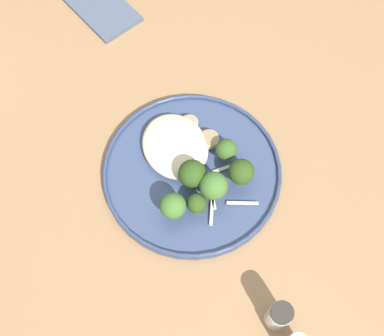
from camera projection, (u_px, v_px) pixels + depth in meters
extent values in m
plane|color=#2D2B28|center=(196.00, 260.00, 1.46)|extent=(6.00, 6.00, 0.00)
cube|color=#9E754C|center=(200.00, 154.00, 0.80)|extent=(1.40, 1.00, 0.04)
cylinder|color=#38476B|center=(192.00, 172.00, 0.76)|extent=(0.29, 0.29, 0.01)
torus|color=#334162|center=(192.00, 170.00, 0.76)|extent=(0.29, 0.29, 0.01)
ellipsoid|color=beige|center=(175.00, 146.00, 0.76)|extent=(0.12, 0.10, 0.03)
cylinder|color=beige|center=(187.00, 125.00, 0.79)|extent=(0.03, 0.03, 0.01)
cylinder|color=#988766|center=(186.00, 123.00, 0.78)|extent=(0.03, 0.03, 0.00)
cylinder|color=#DBB77A|center=(168.00, 129.00, 0.78)|extent=(0.03, 0.03, 0.01)
cylinder|color=#8E774F|center=(168.00, 127.00, 0.77)|extent=(0.02, 0.02, 0.00)
cylinder|color=#DBB77A|center=(174.00, 148.00, 0.77)|extent=(0.03, 0.03, 0.01)
cylinder|color=#8E774F|center=(174.00, 146.00, 0.76)|extent=(0.03, 0.03, 0.00)
cylinder|color=#E5C689|center=(209.00, 140.00, 0.77)|extent=(0.03, 0.03, 0.01)
cylinder|color=#958159|center=(210.00, 138.00, 0.77)|extent=(0.03, 0.03, 0.00)
cylinder|color=#E5C689|center=(154.00, 134.00, 0.78)|extent=(0.03, 0.03, 0.01)
cylinder|color=#958159|center=(154.00, 132.00, 0.77)|extent=(0.03, 0.03, 0.00)
cylinder|color=#DBB77A|center=(180.00, 160.00, 0.76)|extent=(0.03, 0.03, 0.01)
cylinder|color=#8E774F|center=(180.00, 158.00, 0.75)|extent=(0.03, 0.03, 0.00)
cylinder|color=#89A356|center=(197.00, 208.00, 0.72)|extent=(0.02, 0.02, 0.02)
sphere|color=#2D4C19|center=(197.00, 203.00, 0.71)|extent=(0.03, 0.03, 0.03)
cylinder|color=#7A994C|center=(213.00, 193.00, 0.73)|extent=(0.01, 0.01, 0.03)
sphere|color=#42702D|center=(214.00, 186.00, 0.70)|extent=(0.04, 0.04, 0.04)
cylinder|color=#7A994C|center=(240.00, 179.00, 0.74)|extent=(0.01, 0.01, 0.02)
sphere|color=#2D4C19|center=(241.00, 172.00, 0.72)|extent=(0.04, 0.04, 0.04)
cylinder|color=#89A356|center=(225.00, 156.00, 0.76)|extent=(0.01, 0.01, 0.02)
sphere|color=#386023|center=(226.00, 150.00, 0.74)|extent=(0.03, 0.03, 0.03)
cylinder|color=#7A994C|center=(192.00, 181.00, 0.74)|extent=(0.02, 0.02, 0.03)
sphere|color=#2D4C19|center=(192.00, 174.00, 0.71)|extent=(0.04, 0.04, 0.04)
cylinder|color=#7A994C|center=(174.00, 212.00, 0.72)|extent=(0.01, 0.01, 0.02)
sphere|color=#42702D|center=(173.00, 206.00, 0.69)|extent=(0.04, 0.04, 0.04)
cube|color=silver|center=(212.00, 194.00, 0.74)|extent=(0.05, 0.02, 0.00)
cube|color=silver|center=(242.00, 203.00, 0.73)|extent=(0.03, 0.05, 0.00)
cube|color=silver|center=(227.00, 167.00, 0.76)|extent=(0.01, 0.05, 0.00)
cube|color=silver|center=(212.00, 209.00, 0.73)|extent=(0.05, 0.03, 0.00)
cube|color=#4C566B|center=(102.00, 8.00, 0.92)|extent=(0.17, 0.13, 0.01)
cylinder|color=white|center=(278.00, 316.00, 0.64)|extent=(0.03, 0.03, 0.05)
cylinder|color=#332D28|center=(282.00, 313.00, 0.61)|extent=(0.03, 0.03, 0.01)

